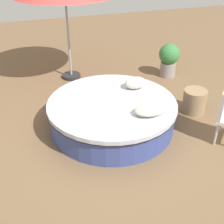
{
  "coord_description": "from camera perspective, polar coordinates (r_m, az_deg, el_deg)",
  "views": [
    {
      "loc": [
        -1.36,
        -4.35,
        3.16
      ],
      "look_at": [
        0.0,
        0.0,
        0.31
      ],
      "focal_mm": 47.89,
      "sensor_mm": 36.0,
      "label": 1
    }
  ],
  "objects": [
    {
      "name": "ground_plane",
      "position": [
        5.55,
        -0.0,
        -2.76
      ],
      "size": [
        16.0,
        16.0,
        0.0
      ],
      "primitive_type": "plane",
      "color": "brown"
    },
    {
      "name": "round_bed",
      "position": [
        5.4,
        -0.0,
        -0.41
      ],
      "size": [
        2.31,
        2.31,
        0.52
      ],
      "color": "#38478C",
      "rests_on": "ground_plane"
    },
    {
      "name": "throw_pillow_0",
      "position": [
        4.92,
        7.18,
        0.44
      ],
      "size": [
        0.52,
        0.36,
        0.16
      ],
      "primitive_type": "ellipsoid",
      "color": "beige",
      "rests_on": "round_bed"
    },
    {
      "name": "throw_pillow_1",
      "position": [
        5.71,
        4.49,
        5.58
      ],
      "size": [
        0.41,
        0.3,
        0.22
      ],
      "primitive_type": "ellipsoid",
      "color": "beige",
      "rests_on": "round_bed"
    },
    {
      "name": "planter",
      "position": [
        7.42,
        10.81,
        10.0
      ],
      "size": [
        0.5,
        0.5,
        0.81
      ],
      "color": "gray",
      "rests_on": "ground_plane"
    },
    {
      "name": "side_table",
      "position": [
        6.08,
        15.45,
        2.0
      ],
      "size": [
        0.45,
        0.45,
        0.47
      ],
      "primitive_type": "cylinder",
      "color": "#997A56",
      "rests_on": "ground_plane"
    }
  ]
}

